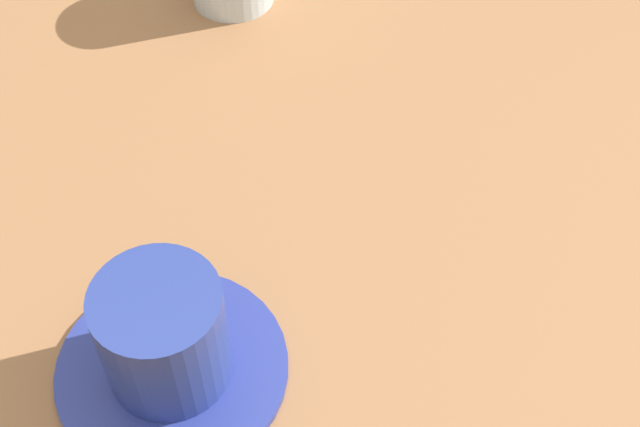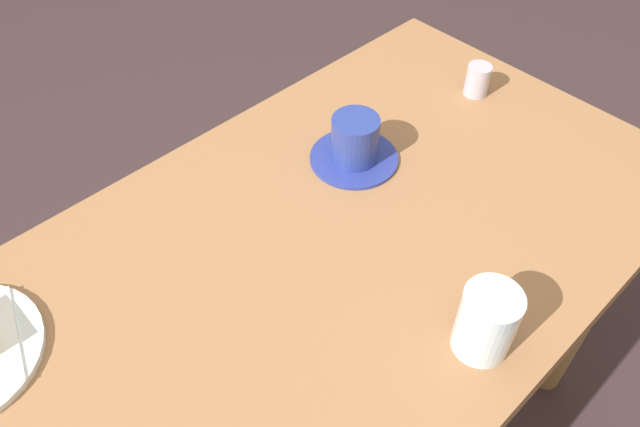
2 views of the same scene
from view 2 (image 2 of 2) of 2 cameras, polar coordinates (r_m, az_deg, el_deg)
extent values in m
cube|color=#9A6942|center=(0.95, 0.23, -4.32)|extent=(1.23, 0.69, 0.04)
cylinder|color=olive|center=(1.47, 23.50, -7.36)|extent=(0.07, 0.07, 0.70)
cylinder|color=olive|center=(1.62, 7.56, 3.37)|extent=(0.07, 0.07, 0.70)
cylinder|color=silver|center=(0.82, 15.10, -9.61)|extent=(0.08, 0.08, 0.11)
cylinder|color=navy|center=(1.07, 3.15, 5.12)|extent=(0.15, 0.15, 0.01)
cylinder|color=navy|center=(1.04, 3.25, 6.89)|extent=(0.08, 0.08, 0.08)
cylinder|color=black|center=(1.02, 3.33, 8.45)|extent=(0.07, 0.07, 0.00)
cylinder|color=#B8AEBC|center=(1.23, 14.33, 11.85)|extent=(0.05, 0.05, 0.06)
camera|label=1|loc=(1.03, -10.11, 35.36)|focal=49.35mm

